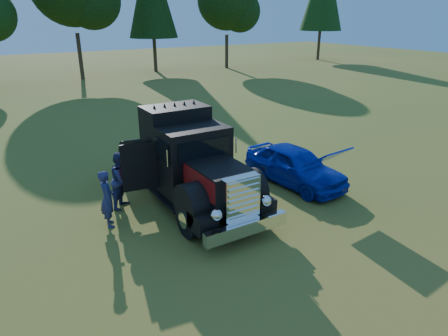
% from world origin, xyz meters
% --- Properties ---
extents(ground, '(120.00, 120.00, 0.00)m').
position_xyz_m(ground, '(0.00, 0.00, 0.00)').
color(ground, '#405F1C').
rests_on(ground, ground).
extents(diamond_t_truck, '(3.37, 7.16, 3.00)m').
position_xyz_m(diamond_t_truck, '(0.75, 1.26, 1.28)').
color(diamond_t_truck, black).
rests_on(diamond_t_truck, ground).
extents(hotrod_coupe, '(2.00, 4.32, 1.89)m').
position_xyz_m(hotrod_coupe, '(4.64, 0.53, 0.70)').
color(hotrod_coupe, '#0711AA').
rests_on(hotrod_coupe, ground).
extents(spectator_near, '(0.49, 0.67, 1.70)m').
position_xyz_m(spectator_near, '(-2.00, 0.96, 0.85)').
color(spectator_near, '#202F4C').
rests_on(spectator_near, ground).
extents(spectator_far, '(1.11, 1.12, 1.83)m').
position_xyz_m(spectator_far, '(-1.24, 1.93, 0.91)').
color(spectator_far, '#1B2A40').
rests_on(spectator_far, ground).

